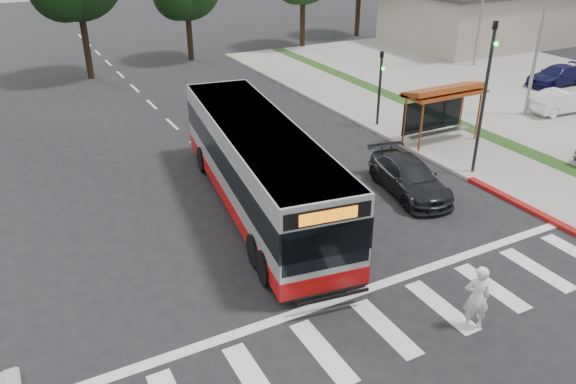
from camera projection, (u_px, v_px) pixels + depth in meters
ground at (297, 244)px, 19.33m from camera, size 140.00×140.00×0.00m
sidewalk_east at (403, 124)px, 30.28m from camera, size 4.00×40.00×0.12m
curb_east at (373, 129)px, 29.43m from camera, size 0.30×40.00×0.15m
curb_east_red at (527, 208)px, 21.52m from camera, size 0.32×6.00×0.15m
parking_lot at (529, 86)px, 36.94m from camera, size 18.00×36.00×0.10m
commercial_building at (478, 18)px, 48.44m from camera, size 14.00×10.00×4.40m
crosswalk_ladder at (385, 328)px, 15.38m from camera, size 18.00×2.60×0.01m
bus_shelter at (443, 97)px, 26.89m from camera, size 4.20×1.60×2.86m
traffic_signal_ne_tall at (486, 87)px, 22.86m from camera, size 0.18×0.37×6.50m
traffic_signal_ne_short at (380, 81)px, 29.01m from camera, size 0.18×0.37×4.00m
lot_light_front at (545, 7)px, 29.07m from camera, size 1.90×0.35×9.01m
transit_bus at (259, 168)px, 21.06m from camera, size 4.57×13.07×3.31m
pedestrian at (477, 297)px, 15.00m from camera, size 0.85×0.75×1.96m
dark_sedan at (409, 177)px, 22.61m from camera, size 2.72×4.95×1.36m
parked_car_1 at (562, 101)px, 31.62m from camera, size 4.07×1.70×1.31m
parked_car_3 at (557, 76)px, 36.77m from camera, size 4.44×1.87×1.28m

